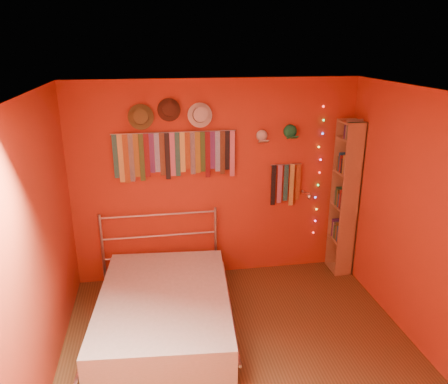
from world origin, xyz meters
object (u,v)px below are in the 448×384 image
reading_lamp (308,196)px  bookshelf (348,198)px  bed (164,309)px  tie_rack (174,153)px

reading_lamp → bookshelf: size_ratio=0.15×
bookshelf → bed: (-2.38, -0.87, -0.80)m
bookshelf → tie_rack: bearing=175.9°
reading_lamp → tie_rack: bearing=174.4°
tie_rack → reading_lamp: tie_rack is taller
bookshelf → reading_lamp: bearing=-179.3°
tie_rack → bed: (-0.22, -1.03, -1.43)m
tie_rack → bed: tie_rack is taller
tie_rack → bed: size_ratio=0.72×
tie_rack → reading_lamp: 1.74m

